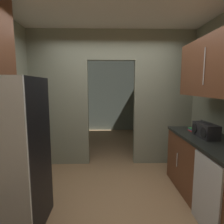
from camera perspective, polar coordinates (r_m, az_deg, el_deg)
ground at (r=2.90m, az=0.84°, el=-26.16°), size 20.00×20.00×0.00m
kitchen_overhead_slab at (r=3.06m, az=0.56°, el=29.23°), size 3.68×6.95×0.06m
kitchen_partition at (r=3.88m, az=0.01°, el=5.12°), size 3.28×0.12×2.71m
adjoining_room_shell at (r=5.96m, az=-0.59°, el=5.24°), size 3.28×3.14×2.71m
refrigerator at (r=2.46m, az=-29.41°, el=-11.26°), size 0.80×0.74×1.71m
lower_cabinet_run at (r=3.04m, az=27.39°, el=-15.63°), size 0.66×1.74×0.90m
dishwasher at (r=2.53m, az=26.23°, el=-21.27°), size 0.02×0.56×0.84m
upper_cabinet_counterside at (r=2.82m, az=29.22°, el=11.87°), size 0.36×1.57×0.78m
boombox at (r=2.98m, az=26.21°, el=-4.93°), size 0.20×0.44×0.22m
book_stack at (r=3.31m, az=23.05°, el=-4.85°), size 0.12×0.16×0.05m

